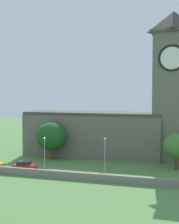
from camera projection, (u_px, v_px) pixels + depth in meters
ground_plane at (94, 158)px, 76.95m from camera, size 200.00×200.00×0.00m
church at (124, 115)px, 77.62m from camera, size 38.90×9.67×32.43m
quay_barrier at (63, 175)px, 59.13m from camera, size 57.38×0.70×1.30m
car_red at (25, 166)px, 64.76m from camera, size 4.49×2.48×1.84m
streetlamp_west_mid at (44, 148)px, 65.60m from camera, size 0.44×0.44×6.34m
streetlamp_central at (105, 149)px, 62.81m from camera, size 0.44×0.44×6.67m
tree_by_tower at (51, 136)px, 75.91m from camera, size 6.95×6.95×8.25m
tree_churchyard at (177, 146)px, 65.58m from camera, size 5.38×5.38×7.08m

